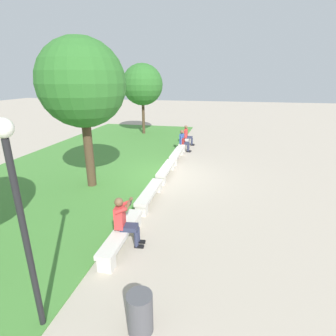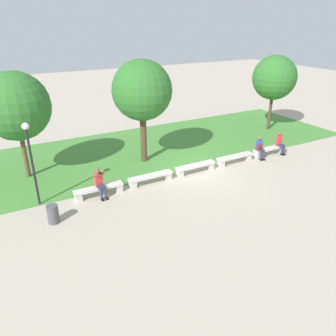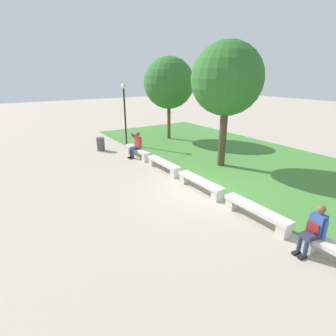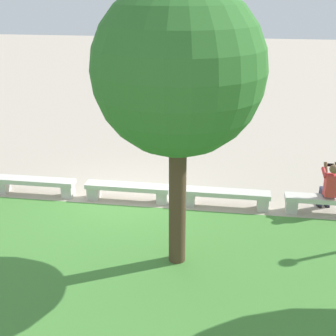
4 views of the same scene
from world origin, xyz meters
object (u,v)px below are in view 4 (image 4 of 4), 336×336
bench_main (331,203)px  bench_far (35,184)px  person_photographer (330,185)px  bench_near (226,196)px  tree_behind_wall (179,71)px  bench_mid (127,190)px

bench_main → bench_far: bearing=0.0°
bench_far → person_photographer: person_photographer is taller
bench_main → person_photographer: person_photographer is taller
bench_near → tree_behind_wall: 4.56m
bench_mid → bench_main: bearing=180.0°
bench_mid → bench_far: 2.56m
person_photographer → tree_behind_wall: (3.41, 2.75, 3.16)m
bench_main → person_photographer: (0.05, -0.08, 0.43)m
bench_near → bench_mid: bearing=0.0°
bench_near → bench_mid: size_ratio=1.00×
bench_near → tree_behind_wall: size_ratio=0.40×
bench_mid → person_photographer: bearing=-179.1°
bench_mid → bench_far: bearing=0.0°
bench_near → bench_far: (5.13, 0.00, 0.00)m
bench_main → tree_behind_wall: size_ratio=0.40×
bench_near → bench_mid: same height
bench_near → bench_far: size_ratio=1.00×
bench_far → tree_behind_wall: 6.16m
bench_far → bench_main: bearing=180.0°
tree_behind_wall → person_photographer: bearing=-141.1°
bench_main → bench_mid: same height
bench_mid → tree_behind_wall: 4.78m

